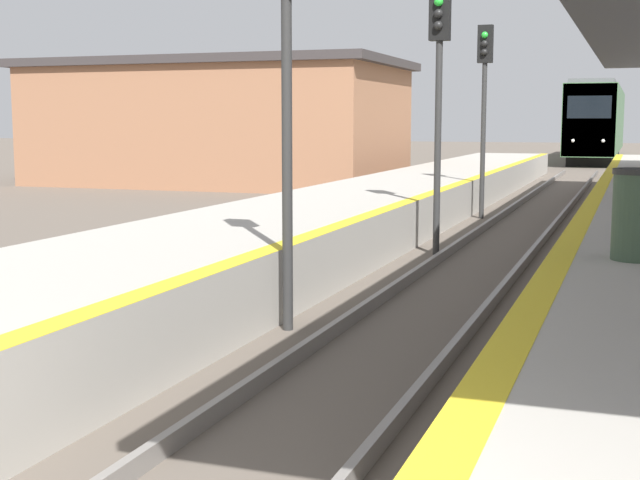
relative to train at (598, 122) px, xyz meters
The scene contains 6 objects.
train is the anchor object (origin of this frame).
signal_near 48.79m from the train, 91.56° to the right, with size 0.36×0.31×4.70m.
signal_mid 42.45m from the train, 91.29° to the right, with size 0.36×0.31×4.70m.
signal_far 36.13m from the train, 91.88° to the right, with size 0.36×0.31×4.70m.
trash_bin 47.99m from the train, 87.07° to the right, with size 0.58×0.58×1.00m.
station_building 29.92m from the train, 115.15° to the right, with size 13.78×8.03×4.64m.
Camera 1 is at (2.42, -2.43, 2.41)m, focal length 50.00 mm.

